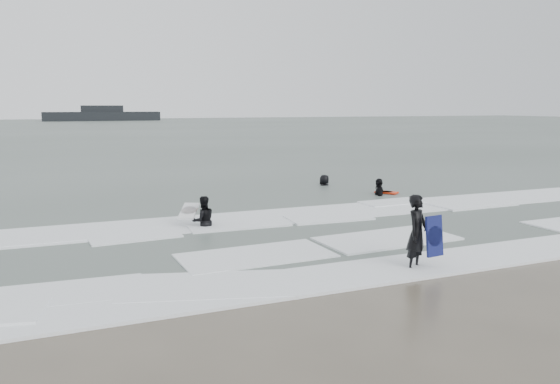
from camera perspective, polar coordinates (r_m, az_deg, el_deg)
name	(u,v)px	position (r m, az deg, el deg)	size (l,w,h in m)	color
ground	(357,266)	(13.50, 8.05, -7.71)	(320.00, 320.00, 0.00)	brown
sea	(103,130)	(91.47, -18.00, 6.18)	(320.00, 320.00, 0.00)	#47544C
surfer_centre	(416,269)	(13.56, 13.98, -7.82)	(0.66, 0.44, 1.82)	black
surfer_wading	(204,229)	(17.54, -8.00, -3.80)	(0.78, 0.60, 1.60)	black
surfer_right_near	(379,196)	(23.97, 10.28, -0.42)	(1.13, 0.47, 1.92)	black
surfer_right_far	(324,186)	(26.50, 4.66, 0.59)	(0.84, 0.55, 1.72)	black
surf_foam	(296,232)	(16.68, 1.68, -4.25)	(30.03, 9.06, 0.09)	white
bodyboards	(333,208)	(18.16, 5.60, -1.71)	(10.42, 10.63, 1.25)	#11164F
vessel_horizon	(102,115)	(149.19, -18.07, 7.63)	(28.79, 5.14, 3.91)	black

